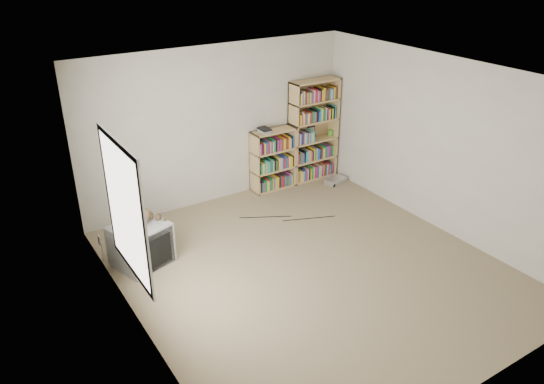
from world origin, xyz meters
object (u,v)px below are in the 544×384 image
cat (141,219)px  bookcase_short (273,161)px  crt_tv (141,245)px  bookcase_tall (313,133)px  dvd_player (336,180)px

cat → bookcase_short: bearing=-5.8°
crt_tv → bookcase_tall: 3.76m
crt_tv → cat: size_ratio=1.11×
cat → bookcase_short: bookcase_short is taller
crt_tv → dvd_player: bearing=-8.3°
bookcase_tall → dvd_player: 0.93m
cat → bookcase_tall: 3.69m
dvd_player → bookcase_tall: bearing=95.9°
bookcase_short → crt_tv: bearing=-158.7°
cat → crt_tv: bearing=129.0°
cat → bookcase_tall: bearing=-10.6°
bookcase_tall → dvd_player: bearing=-63.6°
bookcase_short → dvd_player: bearing=-22.5°
crt_tv → bookcase_short: size_ratio=0.77×
crt_tv → bookcase_tall: (3.56, 1.06, 0.56)m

